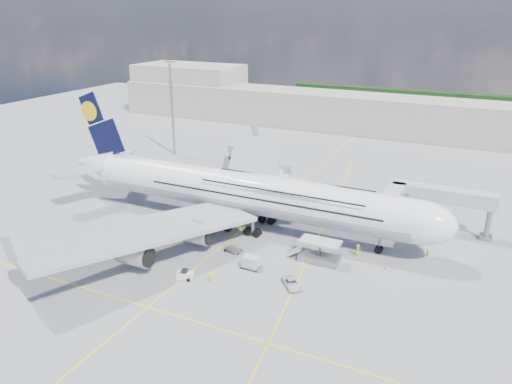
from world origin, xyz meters
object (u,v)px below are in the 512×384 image
at_px(crew_loader, 331,263).
at_px(crew_van, 358,250).
at_px(cone_wing_left_inner, 204,195).
at_px(service_van, 292,283).
at_px(crew_wing, 155,240).
at_px(light_mast, 172,108).
at_px(cone_nose, 385,268).
at_px(crew_tug, 211,278).
at_px(crew_nose, 427,253).
at_px(dolly_nose_far, 251,262).
at_px(catering_truck_outer, 240,155).
at_px(catering_truck_inner, 275,177).
at_px(dolly_nose_near, 233,250).
at_px(cargo_loader, 319,254).
at_px(dolly_row_c, 150,231).
at_px(dolly_back, 106,227).
at_px(baggage_tug, 185,275).
at_px(cone_wing_right_outer, 133,258).
at_px(dolly_row_b, 124,247).
at_px(cone_wing_right_inner, 153,258).
at_px(jet_bridge, 422,198).
at_px(airliner, 247,192).
at_px(cone_wing_left_outer, 241,175).
at_px(cone_tail, 126,189).
at_px(dolly_row_a, 89,255).

relative_size(crew_loader, crew_van, 0.81).
bearing_deg(cone_wing_left_inner, service_van, -40.52).
bearing_deg(crew_wing, light_mast, 37.35).
distance_m(light_mast, crew_van, 73.44).
bearing_deg(cone_nose, crew_tug, -145.68).
xyz_separation_m(crew_nose, crew_wing, (-43.18, -15.77, 0.18)).
distance_m(dolly_nose_far, catering_truck_outer, 58.07).
bearing_deg(catering_truck_inner, crew_van, -32.71).
xyz_separation_m(dolly_nose_near, crew_van, (19.28, 7.83, 0.65)).
bearing_deg(light_mast, cargo_loader, -36.54).
bearing_deg(dolly_row_c, dolly_nose_far, 10.40).
height_order(dolly_back, crew_van, crew_van).
distance_m(baggage_tug, cone_wing_right_outer, 11.15).
relative_size(dolly_row_b, dolly_nose_near, 1.14).
relative_size(dolly_row_b, service_van, 0.88).
distance_m(cone_wing_right_inner, cone_wing_right_outer, 3.21).
distance_m(jet_bridge, crew_van, 16.52).
bearing_deg(jet_bridge, crew_nose, -72.99).
distance_m(airliner, cargo_loader, 18.87).
bearing_deg(baggage_tug, dolly_row_c, 131.72).
relative_size(light_mast, dolly_nose_near, 7.58).
bearing_deg(service_van, cone_wing_left_outer, 85.01).
height_order(service_van, crew_nose, crew_nose).
distance_m(jet_bridge, dolly_row_c, 49.62).
distance_m(cone_wing_left_outer, cone_tail, 27.64).
height_order(dolly_nose_near, crew_nose, crew_nose).
xyz_separation_m(dolly_row_b, catering_truck_outer, (-6.95, 55.29, 0.86)).
height_order(cargo_loader, baggage_tug, cargo_loader).
bearing_deg(dolly_nose_far, cone_wing_right_outer, -161.30).
distance_m(dolly_row_b, catering_truck_inner, 43.99).
xyz_separation_m(dolly_nose_far, cone_wing_right_inner, (-15.74, -4.22, -0.86)).
height_order(dolly_row_b, crew_tug, dolly_row_b).
xyz_separation_m(airliner, jet_bridge, (29.55, 10.94, -0.02)).
bearing_deg(crew_nose, catering_truck_outer, 104.30).
distance_m(catering_truck_outer, cone_wing_left_inner, 26.70).
bearing_deg(crew_van, dolly_row_b, 100.41).
bearing_deg(cone_tail, dolly_nose_near, -24.25).
relative_size(jet_bridge, baggage_tug, 6.99).
xyz_separation_m(cone_nose, cone_wing_left_outer, (-41.80, 31.34, 0.00)).
distance_m(light_mast, crew_loader, 74.35).
bearing_deg(cone_wing_left_outer, cone_wing_right_inner, -81.30).
height_order(baggage_tug, catering_truck_inner, catering_truck_inner).
relative_size(dolly_nose_near, crew_tug, 1.94).
bearing_deg(cone_wing_left_inner, catering_truck_outer, 100.44).
relative_size(crew_wing, cone_tail, 3.98).
relative_size(cargo_loader, cone_tail, 17.76).
relative_size(dolly_row_a, catering_truck_inner, 0.60).
bearing_deg(cone_nose, catering_truck_inner, 137.27).
relative_size(dolly_nose_near, cone_wing_right_inner, 5.81).
bearing_deg(crew_van, cone_wing_right_outer, 103.73).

